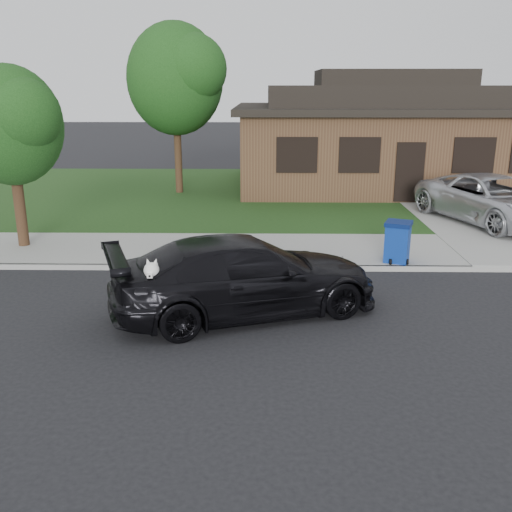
{
  "coord_description": "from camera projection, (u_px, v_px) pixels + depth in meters",
  "views": [
    {
      "loc": [
        -1.11,
        -9.27,
        4.18
      ],
      "look_at": [
        -1.28,
        1.0,
        1.1
      ],
      "focal_mm": 40.0,
      "sensor_mm": 36.0,
      "label": 1
    }
  ],
  "objects": [
    {
      "name": "ground",
      "position": [
        327.0,
        332.0,
        10.06
      ],
      "size": [
        120.0,
        120.0,
        0.0
      ],
      "primitive_type": "plane",
      "color": "black",
      "rests_on": "ground"
    },
    {
      "name": "sidewalk",
      "position": [
        307.0,
        250.0,
        14.83
      ],
      "size": [
        60.0,
        3.0,
        0.12
      ],
      "primitive_type": "cube",
      "color": "gray",
      "rests_on": "ground"
    },
    {
      "name": "curb",
      "position": [
        312.0,
        268.0,
        13.39
      ],
      "size": [
        60.0,
        0.12,
        0.12
      ],
      "primitive_type": "cube",
      "color": "gray",
      "rests_on": "ground"
    },
    {
      "name": "lawn",
      "position": [
        293.0,
        194.0,
        22.49
      ],
      "size": [
        60.0,
        13.0,
        0.13
      ],
      "primitive_type": "cube",
      "color": "#193814",
      "rests_on": "ground"
    },
    {
      "name": "driveway",
      "position": [
        472.0,
        210.0,
        19.52
      ],
      "size": [
        4.5,
        13.0,
        0.14
      ],
      "primitive_type": "cube",
      "color": "gray",
      "rests_on": "ground"
    },
    {
      "name": "sedan",
      "position": [
        245.0,
        276.0,
        10.73
      ],
      "size": [
        5.49,
        3.69,
        1.48
      ],
      "rotation": [
        0.0,
        0.0,
        1.92
      ],
      "color": "black",
      "rests_on": "ground"
    },
    {
      "name": "minivan",
      "position": [
        492.0,
        200.0,
        17.26
      ],
      "size": [
        4.05,
        5.69,
        1.44
      ],
      "primitive_type": "imported",
      "rotation": [
        0.0,
        0.0,
        0.36
      ],
      "color": "#B8BAC0",
      "rests_on": "driveway"
    },
    {
      "name": "recycling_bin",
      "position": [
        398.0,
        241.0,
        13.57
      ],
      "size": [
        0.76,
        0.76,
        0.98
      ],
      "rotation": [
        0.0,
        0.0,
        -0.38
      ],
      "color": "navy",
      "rests_on": "sidewalk"
    },
    {
      "name": "house",
      "position": [
        388.0,
        137.0,
        23.74
      ],
      "size": [
        12.6,
        8.6,
        4.65
      ],
      "color": "#422B1C",
      "rests_on": "ground"
    },
    {
      "name": "tree_0",
      "position": [
        179.0,
        77.0,
        21.17
      ],
      "size": [
        3.78,
        3.6,
        6.34
      ],
      "color": "#332114",
      "rests_on": "ground"
    },
    {
      "name": "tree_2",
      "position": [
        13.0,
        124.0,
        14.13
      ],
      "size": [
        2.73,
        2.6,
        4.59
      ],
      "color": "#332114",
      "rests_on": "ground"
    }
  ]
}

